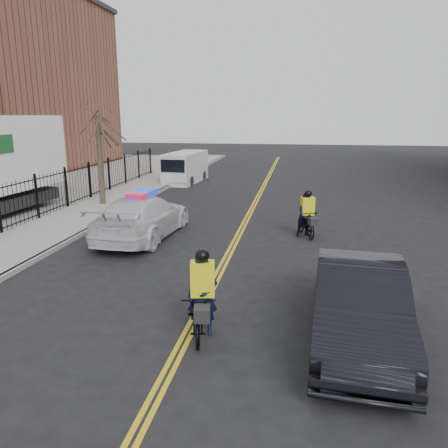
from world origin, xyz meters
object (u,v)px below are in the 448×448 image
police_cruiser (143,217)px  cargo_van (185,168)px  cyclist_near (203,305)px  cyclist_far (307,218)px  dark_sedan (359,304)px

police_cruiser → cargo_van: cargo_van is taller
police_cruiser → cyclist_near: cyclist_near is taller
police_cruiser → cyclist_near: 8.02m
cargo_van → cyclist_far: size_ratio=2.71×
cyclist_near → cargo_van: bearing=94.6°
cargo_van → cyclist_far: cargo_van is taller
cyclist_far → cyclist_near: bearing=-124.7°
cargo_van → cyclist_far: 15.05m
police_cruiser → cyclist_near: size_ratio=2.80×
cyclist_near → dark_sedan: bearing=-7.1°
police_cruiser → cargo_van: size_ratio=1.13×
cyclist_near → cyclist_far: size_ratio=1.09×
police_cruiser → cyclist_far: 6.26m
cargo_van → cyclist_near: (5.84, -20.87, -0.34)m
police_cruiser → dark_sedan: size_ratio=1.13×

